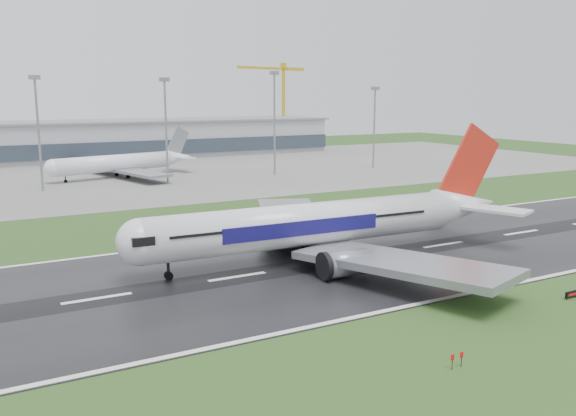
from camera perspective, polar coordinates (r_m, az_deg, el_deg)
ground at (r=88.89m, az=-4.84°, el=-6.56°), size 520.00×520.00×0.00m
runway at (r=88.87m, az=-4.84°, el=-6.53°), size 400.00×45.00×0.10m
apron at (r=207.29m, az=-19.03°, el=2.78°), size 400.00×130.00×0.08m
terminal at (r=265.65m, az=-21.39°, el=5.85°), size 240.00×36.00×15.00m
main_airliner at (r=96.81m, az=4.29°, el=1.11°), size 71.38×68.25×20.29m
parked_airliner at (r=202.16m, az=-15.64°, el=4.97°), size 62.16×59.56×15.23m
tower_crane at (r=315.55m, az=-0.42°, el=9.73°), size 42.54×11.84×42.68m
runway_sign at (r=87.75m, az=25.29°, el=-7.44°), size 2.31×0.46×1.04m
floodmast_2 at (r=179.19m, az=-22.54°, el=6.30°), size 0.64×0.64×30.43m
floodmast_3 at (r=186.56m, az=-11.47°, el=7.01°), size 0.64×0.64×30.28m
floodmast_4 at (r=200.57m, az=-1.29°, el=7.82°), size 0.64×0.64×32.85m
floodmast_5 at (r=222.46m, az=8.17°, el=7.38°), size 0.64×0.64×28.14m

